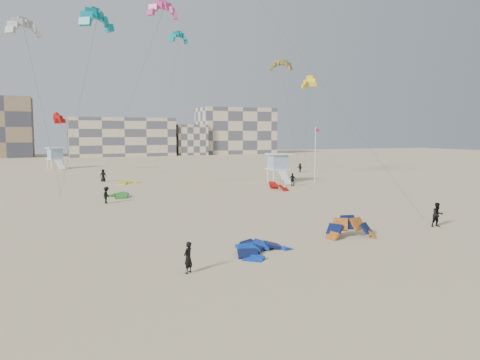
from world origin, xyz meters
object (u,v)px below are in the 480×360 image
object	(u,v)px
kite_ground_blue	(264,253)
lifeguard_tower_near	(278,168)
kite_ground_orange	(351,238)
kitesurfer_main	(188,257)

from	to	relation	value
kite_ground_blue	lifeguard_tower_near	distance (m)	40.92
kite_ground_blue	kite_ground_orange	xyz separation A→B (m)	(7.27, 1.52, 0.00)
kite_ground_orange	lifeguard_tower_near	distance (m)	36.70
kite_ground_blue	kitesurfer_main	xyz separation A→B (m)	(-5.30, -2.31, 0.82)
kite_ground_orange	kitesurfer_main	world-z (taller)	kite_ground_orange
lifeguard_tower_near	kite_ground_blue	bearing A→B (deg)	-113.92
kite_ground_orange	kitesurfer_main	xyz separation A→B (m)	(-12.57, -3.83, 0.82)
kite_ground_orange	kitesurfer_main	size ratio (longest dim) A/B	2.07
kite_ground_orange	lifeguard_tower_near	bearing A→B (deg)	82.68
kite_ground_orange	lifeguard_tower_near	world-z (taller)	lifeguard_tower_near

